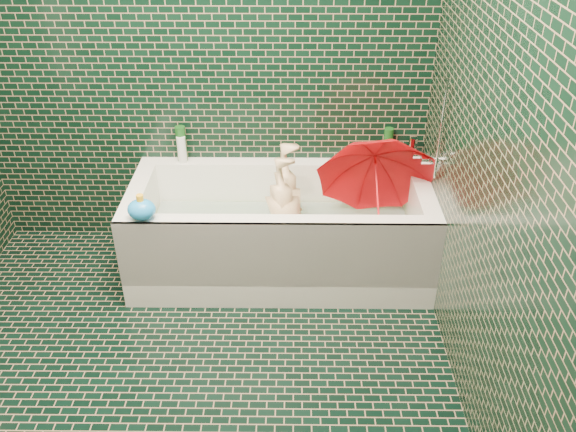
{
  "coord_description": "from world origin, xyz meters",
  "views": [
    {
      "loc": [
        0.52,
        -1.92,
        2.22
      ],
      "look_at": [
        0.5,
        0.82,
        0.49
      ],
      "focal_mm": 38.0,
      "sensor_mm": 36.0,
      "label": 1
    }
  ],
  "objects_px": {
    "rubber_duck": "(356,157)",
    "umbrella": "(377,193)",
    "bathtub": "(281,240)",
    "bath_toy": "(142,209)",
    "child": "(288,228)"
  },
  "relations": [
    {
      "from": "rubber_duck",
      "to": "umbrella",
      "type": "bearing_deg",
      "value": -83.67
    },
    {
      "from": "rubber_duck",
      "to": "bathtub",
      "type": "bearing_deg",
      "value": -150.47
    },
    {
      "from": "umbrella",
      "to": "rubber_duck",
      "type": "relative_size",
      "value": 6.0
    },
    {
      "from": "umbrella",
      "to": "rubber_duck",
      "type": "distance_m",
      "value": 0.38
    },
    {
      "from": "umbrella",
      "to": "rubber_duck",
      "type": "height_order",
      "value": "umbrella"
    },
    {
      "from": "bathtub",
      "to": "bath_toy",
      "type": "distance_m",
      "value": 0.86
    },
    {
      "from": "child",
      "to": "bathtub",
      "type": "bearing_deg",
      "value": -104.54
    },
    {
      "from": "bath_toy",
      "to": "child",
      "type": "bearing_deg",
      "value": 8.64
    },
    {
      "from": "umbrella",
      "to": "bath_toy",
      "type": "xyz_separation_m",
      "value": [
        -1.23,
        -0.28,
        0.06
      ]
    },
    {
      "from": "umbrella",
      "to": "child",
      "type": "bearing_deg",
      "value": -176.2
    },
    {
      "from": "umbrella",
      "to": "bath_toy",
      "type": "relative_size",
      "value": 3.85
    },
    {
      "from": "child",
      "to": "umbrella",
      "type": "relative_size",
      "value": 1.49
    },
    {
      "from": "child",
      "to": "bath_toy",
      "type": "xyz_separation_m",
      "value": [
        -0.74,
        -0.29,
        0.3
      ]
    },
    {
      "from": "child",
      "to": "rubber_duck",
      "type": "relative_size",
      "value": 8.93
    },
    {
      "from": "bathtub",
      "to": "umbrella",
      "type": "relative_size",
      "value": 2.65
    }
  ]
}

